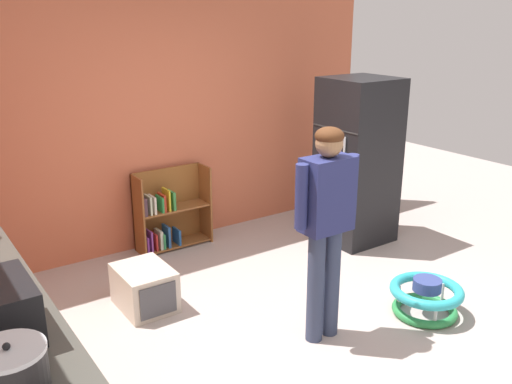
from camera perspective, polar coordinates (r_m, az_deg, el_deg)
name	(u,v)px	position (r m, az deg, el deg)	size (l,w,h in m)	color
ground_plane	(303,331)	(4.58, 4.86, -14.04)	(12.00, 12.00, 0.00)	#B2A39C
back_wall	(166,119)	(5.96, -9.24, 7.37)	(5.20, 0.06, 2.70)	#CB6645
refrigerator	(357,161)	(6.10, 10.34, 3.13)	(0.73, 0.68, 1.78)	black
bookshelf	(168,214)	(6.00, -9.03, -2.27)	(0.80, 0.28, 0.85)	brown
standing_person	(326,216)	(4.10, 7.20, -2.47)	(0.57, 0.22, 1.66)	#313A55
baby_walker	(426,297)	(4.93, 17.00, -10.24)	(0.60, 0.60, 0.32)	#2B8B46
pet_carrier	(145,288)	(4.91, -11.35, -9.60)	(0.42, 0.55, 0.36)	#C1B4A3
crock_pot	(11,374)	(2.58, -23.83, -16.67)	(0.31, 0.31, 0.26)	black
banana_bunch	(0,294)	(3.45, -24.72, -9.45)	(0.12, 0.16, 0.04)	yellow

